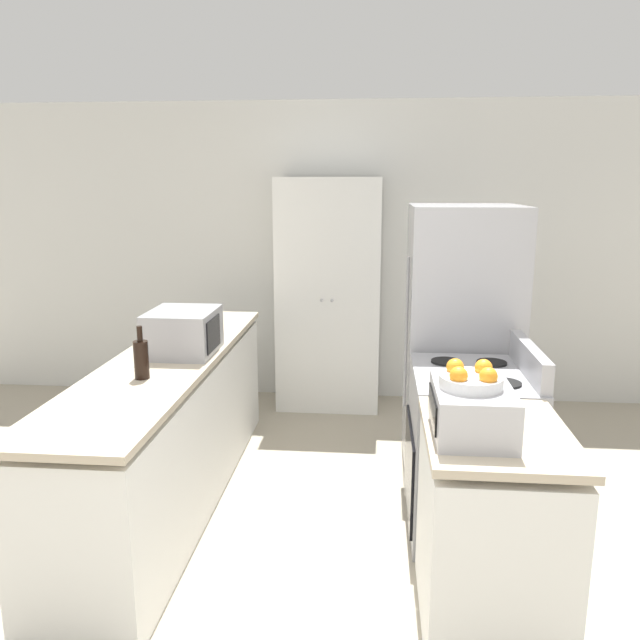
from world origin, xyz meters
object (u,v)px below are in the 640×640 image
Objects in this scene: refrigerator at (460,340)px; fruit_bowl at (471,378)px; wine_bottle at (141,358)px; pantry_cabinet at (329,295)px; microwave at (183,332)px; toaster_oven at (472,410)px; stove at (469,450)px.

refrigerator is 6.98× the size of fruit_bowl.
fruit_bowl reaches higher than wine_bottle.
fruit_bowl is at bearing -20.58° from wine_bottle.
pantry_cabinet is 4.35× the size of microwave.
pantry_cabinet is at bearing 130.92° from refrigerator.
wine_bottle is at bearing -149.20° from refrigerator.
pantry_cabinet is at bearing 106.11° from toaster_oven.
fruit_bowl is (-0.15, -0.86, 0.69)m from stove.
microwave is at bearing -162.07° from refrigerator.
stove is (0.94, -1.92, -0.52)m from pantry_cabinet.
pantry_cabinet is at bearing 115.97° from stove.
pantry_cabinet reaches higher than refrigerator.
toaster_oven is at bearing -19.98° from wine_bottle.
wine_bottle is (-1.75, -0.26, 0.56)m from stove.
microwave is at bearing 144.71° from toaster_oven.
fruit_bowl is (0.79, -2.78, 0.17)m from pantry_cabinet.
fruit_bowl is (-0.01, -0.01, 0.14)m from toaster_oven.
pantry_cabinet is 2.33m from wine_bottle.
stove is at bearing -92.25° from refrigerator.
stove is 0.91m from refrigerator.
pantry_cabinet reaches higher than fruit_bowl.
stove is at bearing 8.35° from wine_bottle.
fruit_bowl is (-0.18, -1.66, 0.26)m from refrigerator.
stove is 3.79× the size of wine_bottle.
stove is 1.80m from microwave.
refrigerator is at bearing -49.08° from pantry_cabinet.
fruit_bowl reaches higher than microwave.
refrigerator is 1.69m from fruit_bowl.
wine_bottle is at bearing -171.65° from stove.
toaster_oven is at bearing 52.24° from fruit_bowl.
microwave is 1.89m from toaster_oven.
stove is 1.11m from fruit_bowl.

